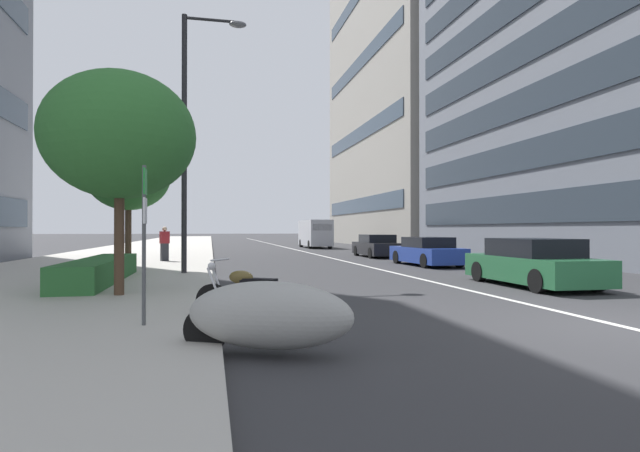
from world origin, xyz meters
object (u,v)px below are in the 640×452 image
Objects in this scene: car_far_down_avenue at (533,264)px; delivery_van_ahead at (315,233)px; motorcycle_far_end_row at (248,298)px; car_approaching_light at (377,246)px; street_tree_by_lamp_post at (128,176)px; car_following_behind at (427,252)px; motorcycle_second_in_row at (268,316)px; pedestrian_on_plaza at (165,244)px; street_lamp_with_banners at (193,122)px; street_tree_far_plaza at (119,136)px; parking_sign_by_curb at (144,225)px.

delivery_van_ahead is (31.12, -0.06, 0.67)m from car_far_down_avenue.
motorcycle_far_end_row is 0.40× the size of car_approaching_light.
car_following_behind is at bearing -80.40° from street_tree_by_lamp_post.
car_following_behind is 7.28m from car_approaching_light.
pedestrian_on_plaza is (18.25, 2.81, 0.44)m from motorcycle_second_in_row.
car_approaching_light is at bearing 81.13° from pedestrian_on_plaza.
car_approaching_light is at bearing -177.88° from delivery_van_ahead.
car_approaching_light is at bearing -2.68° from car_following_behind.
motorcycle_far_end_row is at bearing 116.20° from car_far_down_avenue.
pedestrian_on_plaza reaches higher than car_far_down_avenue.
street_lamp_with_banners is (-10.79, 10.24, 4.68)m from car_approaching_light.
pedestrian_on_plaza is at bearing 0.43° from street_tree_far_plaza.
street_tree_by_lamp_post is (1.40, 2.29, -1.76)m from street_lamp_with_banners.
car_approaching_light is 0.76× the size of delivery_van_ahead.
motorcycle_second_in_row is 1.44× the size of pedestrian_on_plaza.
motorcycle_second_in_row is at bearing -164.22° from street_tree_by_lamp_post.
car_following_behind is at bearing 46.59° from pedestrian_on_plaza.
car_far_down_avenue is 11.49m from street_tree_far_plaza.
car_far_down_avenue is at bearing 16.20° from pedestrian_on_plaza.
street_lamp_with_banners reaches higher than car_following_behind.
street_lamp_with_banners reaches higher than parking_sign_by_curb.
motorcycle_second_in_row is 0.51× the size of car_far_down_avenue.
parking_sign_by_curb is 16.58m from pedestrian_on_plaza.
street_lamp_with_banners is at bearing 106.98° from car_following_behind.
pedestrian_on_plaza is (5.53, -0.78, -2.59)m from street_tree_by_lamp_post.
pedestrian_on_plaza is (16.53, 1.11, -0.73)m from parking_sign_by_curb.
car_far_down_avenue is at bearing -116.72° from motorcycle_second_in_row.
street_tree_far_plaza is at bearing 14.58° from parking_sign_by_curb.
street_tree_far_plaza is 7.15m from street_tree_by_lamp_post.
car_following_behind is 0.52× the size of street_lamp_with_banners.
car_far_down_avenue is at bearing -117.03° from street_lamp_with_banners.
delivery_van_ahead reaches higher than pedestrian_on_plaza.
pedestrian_on_plaza is at bearing 71.57° from car_following_behind.
pedestrian_on_plaza is (15.77, 2.75, 0.54)m from motorcycle_far_end_row.
car_far_down_avenue is (3.92, -8.38, 0.23)m from motorcycle_far_end_row.
street_tree_far_plaza is (-9.20, 11.57, 3.13)m from car_following_behind.
street_lamp_with_banners is at bearing -49.47° from motorcycle_far_end_row.
street_tree_by_lamp_post is at bearing -48.54° from motorcycle_second_in_row.
pedestrian_on_plaza is at bearing 3.84° from parking_sign_by_curb.
motorcycle_second_in_row is at bearing -18.27° from pedestrian_on_plaza.
car_approaching_light is at bearing -43.50° from street_lamp_with_banners.
street_tree_far_plaza is at bearing 160.90° from delivery_van_ahead.
pedestrian_on_plaza is at bearing 12.27° from street_lamp_with_banners.
motorcycle_far_end_row is 0.40× the size of street_tree_by_lamp_post.
motorcycle_second_in_row is 0.38× the size of delivery_van_ahead.
street_lamp_with_banners is 5.46× the size of pedestrian_on_plaza.
motorcycle_second_in_row is 10.51m from car_far_down_avenue.
motorcycle_far_end_row reaches higher than motorcycle_second_in_row.
car_far_down_avenue is 15.71m from car_approaching_light.
street_tree_by_lamp_post reaches higher than car_approaching_light.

